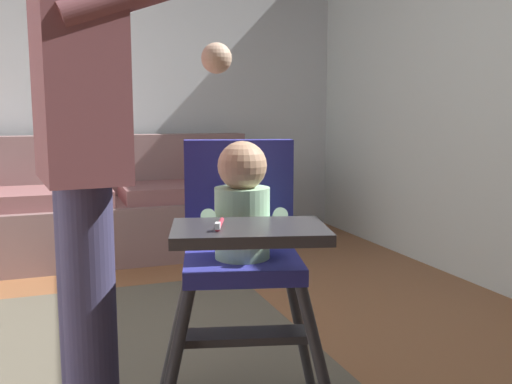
{
  "coord_description": "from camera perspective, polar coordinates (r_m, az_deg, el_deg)",
  "views": [
    {
      "loc": [
        -0.18,
        -2.05,
        1.03
      ],
      "look_at": [
        0.41,
        -0.41,
        0.78
      ],
      "focal_mm": 39.33,
      "sensor_mm": 36.0,
      "label": 1
    }
  ],
  "objects": [
    {
      "name": "wall_far",
      "position": [
        4.69,
        -18.02,
        10.46
      ],
      "size": [
        5.18,
        0.06,
        2.51
      ],
      "primitive_type": "cube",
      "color": "silver",
      "rests_on": "ground"
    },
    {
      "name": "couch",
      "position": [
        4.24,
        -14.01,
        -1.64
      ],
      "size": [
        2.14,
        0.86,
        0.86
      ],
      "rotation": [
        0.0,
        0.0,
        -1.57
      ],
      "color": "#836362",
      "rests_on": "ground"
    },
    {
      "name": "high_chair",
      "position": [
        1.76,
        -1.45,
        -4.1
      ],
      "size": [
        0.73,
        0.82,
        0.95
      ],
      "rotation": [
        0.0,
        0.0,
        -1.83
      ],
      "color": "#333134",
      "rests_on": "ground"
    },
    {
      "name": "adult_standing",
      "position": [
        1.59,
        -17.29,
        4.37
      ],
      "size": [
        0.55,
        0.5,
        1.65
      ],
      "rotation": [
        0.0,
        0.0,
        0.1
      ],
      "color": "#3F3B60",
      "rests_on": "ground"
    }
  ]
}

